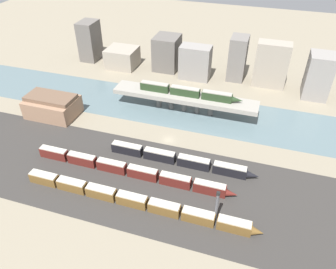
% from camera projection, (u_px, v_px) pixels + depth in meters
% --- Properties ---
extents(ground_plane, '(400.00, 400.00, 0.00)m').
position_uv_depth(ground_plane, '(168.00, 140.00, 128.29)').
color(ground_plane, gray).
extents(railbed_yard, '(280.00, 42.00, 0.01)m').
position_uv_depth(railbed_yard, '(147.00, 181.00, 109.91)').
color(railbed_yard, '#33302D').
rests_on(railbed_yard, ground).
extents(river_water, '(320.00, 29.57, 0.01)m').
position_uv_depth(river_water, '(184.00, 110.00, 145.80)').
color(river_water, slate).
rests_on(river_water, ground).
extents(bridge, '(63.32, 9.76, 7.76)m').
position_uv_depth(bridge, '(184.00, 98.00, 142.00)').
color(bridge, gray).
rests_on(bridge, ground).
extents(train_on_bridge, '(44.81, 2.83, 3.73)m').
position_uv_depth(train_on_bridge, '(189.00, 92.00, 139.67)').
color(train_on_bridge, '#23381E').
rests_on(train_on_bridge, bridge).
extents(train_yard_near, '(76.12, 3.06, 3.79)m').
position_uv_depth(train_yard_near, '(136.00, 201.00, 100.51)').
color(train_yard_near, brown).
rests_on(train_yard_near, ground).
extents(train_yard_mid, '(71.66, 2.71, 4.01)m').
position_uv_depth(train_yard_mid, '(130.00, 170.00, 111.44)').
color(train_yard_mid, '#5B1E19').
rests_on(train_yard_mid, ground).
extents(train_yard_far, '(53.63, 2.89, 3.89)m').
position_uv_depth(train_yard_far, '(180.00, 160.00, 115.95)').
color(train_yard_far, black).
rests_on(train_yard_far, ground).
extents(warehouse_building, '(21.08, 14.46, 9.44)m').
position_uv_depth(warehouse_building, '(52.00, 106.00, 140.35)').
color(warehouse_building, '#937056').
rests_on(warehouse_building, ground).
extents(signal_tower, '(1.00, 0.89, 11.98)m').
position_uv_depth(signal_tower, '(217.00, 207.00, 93.35)').
color(signal_tower, '#4C4C51').
rests_on(signal_tower, ground).
extents(city_block_far_left, '(9.18, 12.34, 21.60)m').
position_uv_depth(city_block_far_left, '(90.00, 41.00, 184.61)').
color(city_block_far_left, '#605B56').
rests_on(city_block_far_left, ground).
extents(city_block_left, '(16.04, 14.45, 10.28)m').
position_uv_depth(city_block_left, '(122.00, 57.00, 179.89)').
color(city_block_left, gray).
rests_on(city_block_left, ground).
extents(city_block_center, '(12.75, 14.26, 17.93)m').
position_uv_depth(city_block_center, '(167.00, 53.00, 175.43)').
color(city_block_center, '#605B56').
rests_on(city_block_center, ground).
extents(city_block_right, '(15.46, 9.01, 17.16)m').
position_uv_depth(city_block_right, '(195.00, 62.00, 166.31)').
color(city_block_right, gray).
rests_on(city_block_right, ground).
extents(city_block_far_right, '(8.38, 11.40, 21.95)m').
position_uv_depth(city_block_far_right, '(238.00, 58.00, 164.76)').
color(city_block_far_right, slate).
rests_on(city_block_far_right, ground).
extents(city_block_tall, '(15.64, 8.12, 21.99)m').
position_uv_depth(city_block_tall, '(271.00, 65.00, 158.53)').
color(city_block_tall, gray).
rests_on(city_block_tall, ground).
extents(city_block_low, '(11.16, 12.18, 20.83)m').
position_uv_depth(city_block_low, '(318.00, 76.00, 150.02)').
color(city_block_low, gray).
rests_on(city_block_low, ground).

